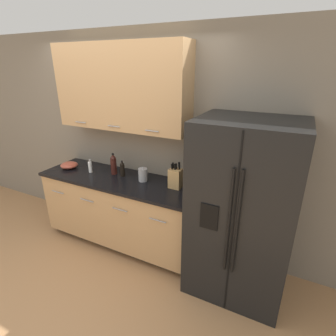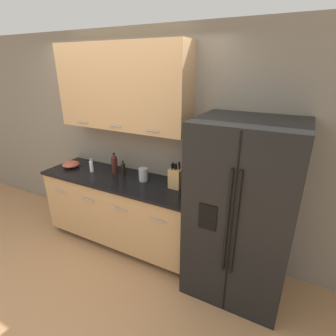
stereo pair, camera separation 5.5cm
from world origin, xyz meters
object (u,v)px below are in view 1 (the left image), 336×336
(refrigerator, at_px, (242,211))
(oil_bottle, at_px, (122,169))
(wine_bottle, at_px, (114,164))
(steel_canister, at_px, (143,175))
(knife_block, at_px, (175,178))
(mixing_bowl, at_px, (69,165))
(soap_dispenser, at_px, (90,167))

(refrigerator, relative_size, oil_bottle, 8.93)
(refrigerator, distance_m, wine_bottle, 1.65)
(wine_bottle, xyz_separation_m, steel_canister, (0.44, -0.02, -0.05))
(wine_bottle, bearing_deg, oil_bottle, -3.21)
(refrigerator, height_order, wine_bottle, refrigerator)
(knife_block, bearing_deg, steel_canister, -178.98)
(knife_block, bearing_deg, wine_bottle, 179.21)
(steel_canister, distance_m, mixing_bowl, 1.11)
(wine_bottle, xyz_separation_m, soap_dispenser, (-0.30, -0.09, -0.05))
(knife_block, height_order, oil_bottle, knife_block)
(wine_bottle, relative_size, oil_bottle, 1.36)
(knife_block, relative_size, oil_bottle, 1.54)
(steel_canister, bearing_deg, knife_block, 1.02)
(mixing_bowl, bearing_deg, soap_dispenser, 1.76)
(knife_block, distance_m, soap_dispenser, 1.17)
(oil_bottle, height_order, mixing_bowl, oil_bottle)
(refrigerator, xyz_separation_m, oil_bottle, (-1.50, 0.14, 0.12))
(soap_dispenser, xyz_separation_m, mixing_bowl, (-0.36, -0.01, -0.03))
(knife_block, height_order, wine_bottle, knife_block)
(oil_bottle, distance_m, mixing_bowl, 0.81)
(refrigerator, height_order, soap_dispenser, refrigerator)
(refrigerator, distance_m, soap_dispenser, 1.94)
(wine_bottle, distance_m, soap_dispenser, 0.32)
(refrigerator, relative_size, steel_canister, 10.31)
(knife_block, bearing_deg, refrigerator, -9.95)
(oil_bottle, height_order, steel_canister, oil_bottle)
(refrigerator, height_order, steel_canister, refrigerator)
(soap_dispenser, bearing_deg, mixing_bowl, -178.24)
(steel_canister, bearing_deg, mixing_bowl, -175.64)
(knife_block, relative_size, mixing_bowl, 1.37)
(knife_block, distance_m, wine_bottle, 0.86)
(knife_block, height_order, steel_canister, knife_block)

